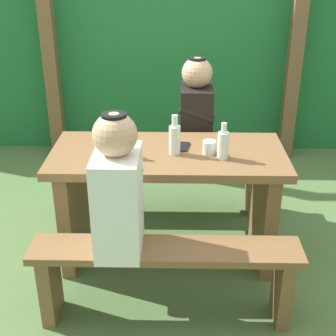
{
  "coord_description": "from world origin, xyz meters",
  "views": [
    {
      "loc": [
        0.05,
        -2.6,
        1.86
      ],
      "look_at": [
        0.0,
        0.0,
        0.63
      ],
      "focal_mm": 50.8,
      "sensor_mm": 36.0,
      "label": 1
    }
  ],
  "objects_px": {
    "drinking_glass": "(209,147)",
    "bottle_right": "(110,138)",
    "person_white_shirt": "(118,189)",
    "bottle_left": "(175,138)",
    "cell_phone": "(183,147)",
    "bench_near": "(166,268)",
    "picnic_table": "(168,187)",
    "bottle_center": "(223,144)",
    "bench_far": "(170,172)",
    "person_black_coat": "(196,113)"
  },
  "relations": [
    {
      "from": "bench_far",
      "to": "cell_phone",
      "type": "height_order",
      "value": "cell_phone"
    },
    {
      "from": "person_white_shirt",
      "to": "person_black_coat",
      "type": "distance_m",
      "value": 1.23
    },
    {
      "from": "person_white_shirt",
      "to": "bottle_right",
      "type": "distance_m",
      "value": 0.54
    },
    {
      "from": "picnic_table",
      "to": "person_black_coat",
      "type": "distance_m",
      "value": 0.67
    },
    {
      "from": "drinking_glass",
      "to": "bottle_center",
      "type": "distance_m",
      "value": 0.11
    },
    {
      "from": "cell_phone",
      "to": "picnic_table",
      "type": "bearing_deg",
      "value": -134.12
    },
    {
      "from": "picnic_table",
      "to": "bench_near",
      "type": "relative_size",
      "value": 1.0
    },
    {
      "from": "bench_near",
      "to": "person_white_shirt",
      "type": "height_order",
      "value": "person_white_shirt"
    },
    {
      "from": "bottle_left",
      "to": "drinking_glass",
      "type": "bearing_deg",
      "value": 1.83
    },
    {
      "from": "bench_near",
      "to": "bottle_center",
      "type": "xyz_separation_m",
      "value": [
        0.32,
        0.49,
        0.5
      ]
    },
    {
      "from": "bench_far",
      "to": "bottle_left",
      "type": "height_order",
      "value": "bottle_left"
    },
    {
      "from": "picnic_table",
      "to": "bottle_left",
      "type": "distance_m",
      "value": 0.34
    },
    {
      "from": "person_black_coat",
      "to": "bottle_center",
      "type": "distance_m",
      "value": 0.69
    },
    {
      "from": "cell_phone",
      "to": "bottle_center",
      "type": "bearing_deg",
      "value": -24.24
    },
    {
      "from": "picnic_table",
      "to": "bottle_center",
      "type": "distance_m",
      "value": 0.46
    },
    {
      "from": "bench_near",
      "to": "person_black_coat",
      "type": "xyz_separation_m",
      "value": [
        0.18,
        1.16,
        0.46
      ]
    },
    {
      "from": "person_black_coat",
      "to": "cell_phone",
      "type": "distance_m",
      "value": 0.53
    },
    {
      "from": "bench_near",
      "to": "cell_phone",
      "type": "bearing_deg",
      "value": 82.22
    },
    {
      "from": "person_black_coat",
      "to": "cell_phone",
      "type": "relative_size",
      "value": 5.14
    },
    {
      "from": "cell_phone",
      "to": "bottle_left",
      "type": "bearing_deg",
      "value": -106.56
    },
    {
      "from": "bottle_center",
      "to": "picnic_table",
      "type": "bearing_deg",
      "value": 163.38
    },
    {
      "from": "bench_far",
      "to": "bottle_right",
      "type": "xyz_separation_m",
      "value": [
        -0.34,
        -0.63,
        0.52
      ]
    },
    {
      "from": "drinking_glass",
      "to": "bench_near",
      "type": "bearing_deg",
      "value": -113.61
    },
    {
      "from": "bench_near",
      "to": "person_white_shirt",
      "type": "distance_m",
      "value": 0.52
    },
    {
      "from": "bench_near",
      "to": "person_black_coat",
      "type": "relative_size",
      "value": 1.95
    },
    {
      "from": "bench_far",
      "to": "drinking_glass",
      "type": "height_order",
      "value": "drinking_glass"
    },
    {
      "from": "bottle_right",
      "to": "cell_phone",
      "type": "relative_size",
      "value": 1.74
    },
    {
      "from": "bench_near",
      "to": "bottle_center",
      "type": "relative_size",
      "value": 6.49
    },
    {
      "from": "bench_near",
      "to": "bottle_left",
      "type": "relative_size",
      "value": 5.89
    },
    {
      "from": "drinking_glass",
      "to": "bottle_right",
      "type": "height_order",
      "value": "bottle_right"
    },
    {
      "from": "picnic_table",
      "to": "person_white_shirt",
      "type": "xyz_separation_m",
      "value": [
        -0.23,
        -0.58,
        0.28
      ]
    },
    {
      "from": "bench_far",
      "to": "bottle_center",
      "type": "xyz_separation_m",
      "value": [
        0.32,
        -0.68,
        0.5
      ]
    },
    {
      "from": "bench_near",
      "to": "drinking_glass",
      "type": "bearing_deg",
      "value": 66.39
    },
    {
      "from": "bottle_center",
      "to": "drinking_glass",
      "type": "bearing_deg",
      "value": 137.3
    },
    {
      "from": "drinking_glass",
      "to": "bottle_left",
      "type": "height_order",
      "value": "bottle_left"
    },
    {
      "from": "bench_near",
      "to": "cell_phone",
      "type": "height_order",
      "value": "cell_phone"
    },
    {
      "from": "bench_far",
      "to": "drinking_glass",
      "type": "distance_m",
      "value": 0.8
    },
    {
      "from": "person_white_shirt",
      "to": "bottle_left",
      "type": "height_order",
      "value": "person_white_shirt"
    },
    {
      "from": "person_white_shirt",
      "to": "bottle_left",
      "type": "distance_m",
      "value": 0.61
    },
    {
      "from": "bench_near",
      "to": "picnic_table",
      "type": "bearing_deg",
      "value": 90.0
    },
    {
      "from": "bench_far",
      "to": "cell_phone",
      "type": "xyz_separation_m",
      "value": [
        0.09,
        -0.52,
        0.42
      ]
    },
    {
      "from": "bottle_left",
      "to": "cell_phone",
      "type": "relative_size",
      "value": 1.7
    },
    {
      "from": "person_black_coat",
      "to": "bottle_center",
      "type": "relative_size",
      "value": 3.34
    },
    {
      "from": "picnic_table",
      "to": "bottle_left",
      "type": "height_order",
      "value": "bottle_left"
    },
    {
      "from": "person_black_coat",
      "to": "bottle_left",
      "type": "bearing_deg",
      "value": -103.41
    },
    {
      "from": "bottle_left",
      "to": "bottle_center",
      "type": "height_order",
      "value": "bottle_left"
    },
    {
      "from": "bench_far",
      "to": "bottle_left",
      "type": "bearing_deg",
      "value": -86.33
    },
    {
      "from": "bench_near",
      "to": "bottle_center",
      "type": "distance_m",
      "value": 0.77
    },
    {
      "from": "cell_phone",
      "to": "person_black_coat",
      "type": "bearing_deg",
      "value": 89.66
    },
    {
      "from": "bottle_right",
      "to": "bottle_center",
      "type": "height_order",
      "value": "bottle_right"
    }
  ]
}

